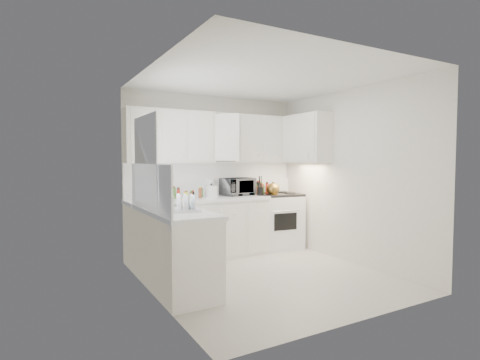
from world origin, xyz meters
TOP-DOWN VIEW (x-y plane):
  - floor at (0.00, 0.00)m, footprint 3.20×3.20m
  - ceiling at (0.00, 0.00)m, footprint 3.20×3.20m
  - wall_back at (0.00, 1.60)m, footprint 3.00×0.00m
  - wall_front at (0.00, -1.60)m, footprint 3.00×0.00m
  - wall_left at (-1.50, 0.00)m, footprint 0.00×3.20m
  - wall_right at (1.50, 0.00)m, footprint 0.00×3.20m
  - window_blinds at (-1.48, 0.35)m, footprint 0.06×0.96m
  - lower_cabinets_back at (-0.39, 1.30)m, footprint 2.22×0.60m
  - lower_cabinets_left at (-1.20, 0.20)m, footprint 0.60×1.60m
  - countertop_back at (-0.39, 1.29)m, footprint 2.24×0.64m
  - countertop_left at (-1.19, 0.20)m, footprint 0.64×1.62m
  - backsplash_back at (0.00, 1.59)m, footprint 2.98×0.02m
  - backsplash_left at (-1.49, 0.20)m, footprint 0.02×1.60m
  - upper_cabinets_back at (0.00, 1.44)m, footprint 3.00×0.33m
  - upper_cabinets_right at (1.33, 0.82)m, footprint 0.33×0.90m
  - sink at (-1.19, 0.55)m, footprint 0.42×0.38m
  - stove at (1.07, 1.31)m, footprint 0.86×0.74m
  - tea_kettle at (0.89, 1.15)m, footprint 0.28×0.24m
  - frying_pan at (1.25, 1.47)m, footprint 0.36×0.51m
  - microwave at (0.35, 1.41)m, footprint 0.56×0.36m
  - rice_cooker at (-0.15, 1.37)m, footprint 0.22×0.22m
  - paper_towel at (-0.09, 1.52)m, footprint 0.12×0.12m
  - utensil_crock at (0.66, 1.18)m, footprint 0.13×0.13m
  - dish_rack at (-1.17, -0.01)m, footprint 0.45×0.38m
  - spice_left_0 at (-0.85, 1.42)m, footprint 0.06×0.06m
  - spice_left_1 at (-0.78, 1.33)m, footprint 0.06×0.06m
  - spice_left_2 at (-0.70, 1.42)m, footprint 0.06×0.06m
  - spice_left_3 at (-0.62, 1.33)m, footprint 0.06×0.06m
  - spice_left_4 at (-0.55, 1.42)m, footprint 0.06×0.06m
  - spice_left_5 at (-0.47, 1.33)m, footprint 0.06×0.06m
  - spice_left_6 at (-0.40, 1.42)m, footprint 0.06×0.06m
  - spice_left_7 at (-0.32, 1.33)m, footprint 0.06×0.06m
  - sauce_right_0 at (0.58, 1.46)m, footprint 0.06×0.06m
  - sauce_right_1 at (0.64, 1.40)m, footprint 0.06×0.06m
  - sauce_right_2 at (0.69, 1.46)m, footprint 0.06×0.06m
  - sauce_right_3 at (0.74, 1.40)m, footprint 0.06×0.06m
  - sauce_right_4 at (0.80, 1.46)m, footprint 0.06×0.06m
  - sauce_right_5 at (0.85, 1.40)m, footprint 0.06×0.06m
  - sauce_right_6 at (0.91, 1.46)m, footprint 0.06×0.06m

SIDE VIEW (x-z plane):
  - floor at x=0.00m, z-range 0.00..0.00m
  - lower_cabinets_back at x=-0.39m, z-range 0.00..0.90m
  - lower_cabinets_left at x=-1.20m, z-range 0.00..0.90m
  - stove at x=1.07m, z-range 0.00..1.22m
  - countertop_back at x=-0.39m, z-range 0.90..0.95m
  - countertop_left at x=-1.19m, z-range 0.90..0.95m
  - frying_pan at x=1.25m, z-range 0.95..0.99m
  - spice_left_0 at x=-0.85m, z-range 0.95..1.08m
  - spice_left_1 at x=-0.78m, z-range 0.95..1.08m
  - spice_left_2 at x=-0.70m, z-range 0.95..1.08m
  - spice_left_3 at x=-0.62m, z-range 0.95..1.08m
  - spice_left_4 at x=-0.55m, z-range 0.95..1.08m
  - spice_left_5 at x=-0.47m, z-range 0.95..1.08m
  - spice_left_6 at x=-0.40m, z-range 0.95..1.08m
  - spice_left_7 at x=-0.32m, z-range 0.95..1.08m
  - sauce_right_0 at x=0.58m, z-range 0.95..1.14m
  - sauce_right_1 at x=0.64m, z-range 0.95..1.14m
  - sauce_right_2 at x=0.69m, z-range 0.95..1.14m
  - sauce_right_3 at x=0.74m, z-range 0.95..1.14m
  - sauce_right_4 at x=0.80m, z-range 0.95..1.14m
  - sauce_right_5 at x=0.85m, z-range 0.95..1.14m
  - sauce_right_6 at x=0.91m, z-range 0.95..1.14m
  - rice_cooker at x=-0.15m, z-range 0.95..1.16m
  - dish_rack at x=-1.17m, z-range 0.95..1.17m
  - tea_kettle at x=0.89m, z-range 0.94..1.19m
  - sink at x=-1.19m, z-range 0.92..1.22m
  - paper_towel at x=-0.09m, z-range 0.95..1.22m
  - utensil_crock at x=0.66m, z-range 0.95..1.29m
  - microwave at x=0.35m, z-range 0.95..1.31m
  - backsplash_back at x=0.00m, z-range 0.95..1.50m
  - backsplash_left at x=-1.49m, z-range 0.95..1.50m
  - wall_back at x=0.00m, z-range -0.20..2.80m
  - wall_front at x=0.00m, z-range -0.20..2.80m
  - wall_left at x=-1.50m, z-range -0.30..2.90m
  - wall_right at x=1.50m, z-range -0.30..2.90m
  - upper_cabinets_back at x=0.00m, z-range 1.10..1.90m
  - upper_cabinets_right at x=1.33m, z-range 1.10..1.90m
  - window_blinds at x=-1.48m, z-range 1.02..2.08m
  - ceiling at x=0.00m, z-range 2.60..2.60m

